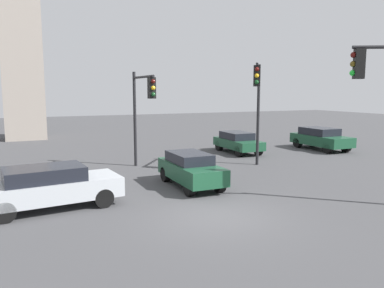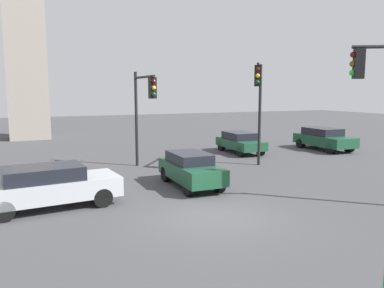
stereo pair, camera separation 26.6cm
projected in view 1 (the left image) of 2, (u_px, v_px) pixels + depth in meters
ground_plane at (215, 216)px, 12.38m from camera, size 108.97×108.97×0.00m
traffic_light_0 at (258, 94)px, 19.44m from camera, size 1.74×2.26×5.47m
traffic_light_1 at (143, 101)px, 19.13m from camera, size 0.35×2.96×5.06m
car_1 at (321, 138)px, 26.52m from camera, size 1.96×4.39×1.52m
car_2 at (238, 142)px, 25.13m from camera, size 1.82×4.07×1.37m
car_3 at (50, 186)px, 13.08m from camera, size 4.76×2.34×1.49m
car_4 at (191, 169)px, 16.18m from camera, size 1.62×3.91×1.43m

